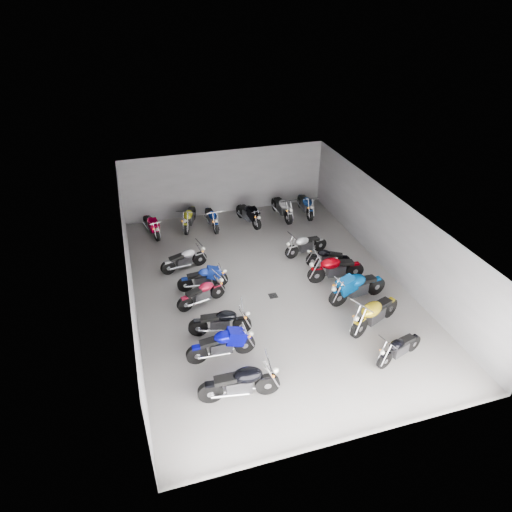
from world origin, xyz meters
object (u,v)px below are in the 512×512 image
(motorcycle_right_b, at_px, (375,313))
(motorcycle_right_f, at_px, (306,245))
(motorcycle_back_b, at_px, (189,217))
(motorcycle_left_d, at_px, (202,293))
(motorcycle_left_e, at_px, (203,278))
(motorcycle_left_c, at_px, (221,322))
(motorcycle_right_e, at_px, (328,258))
(motorcycle_right_d, at_px, (335,268))
(motorcycle_left_f, at_px, (184,259))
(motorcycle_back_e, at_px, (282,207))
(motorcycle_right_c, at_px, (357,287))
(motorcycle_back_f, at_px, (306,205))
(motorcycle_back_d, at_px, (249,214))
(motorcycle_back_a, at_px, (151,225))
(motorcycle_left_a, at_px, (240,383))
(motorcycle_left_b, at_px, (222,345))
(motorcycle_back_c, at_px, (212,218))
(drain_grate, at_px, (273,296))
(motorcycle_right_a, at_px, (399,348))

(motorcycle_right_b, bearing_deg, motorcycle_right_f, -18.56)
(motorcycle_right_f, bearing_deg, motorcycle_back_b, 38.62)
(motorcycle_left_d, height_order, motorcycle_left_e, motorcycle_left_d)
(motorcycle_left_c, distance_m, motorcycle_right_e, 5.81)
(motorcycle_left_c, bearing_deg, motorcycle_left_d, -159.44)
(motorcycle_right_f, bearing_deg, motorcycle_right_d, -179.37)
(motorcycle_left_f, relative_size, motorcycle_back_e, 0.86)
(motorcycle_right_c, xyz_separation_m, motorcycle_back_f, (0.87, 7.16, -0.05))
(motorcycle_right_f, height_order, motorcycle_back_f, motorcycle_back_f)
(motorcycle_left_e, relative_size, motorcycle_back_d, 0.94)
(motorcycle_right_c, xyz_separation_m, motorcycle_right_f, (-0.59, 3.54, -0.10))
(motorcycle_right_f, bearing_deg, motorcycle_left_c, 121.16)
(motorcycle_back_d, height_order, motorcycle_back_f, motorcycle_back_f)
(motorcycle_left_f, distance_m, motorcycle_back_b, 3.66)
(motorcycle_back_a, height_order, motorcycle_back_d, motorcycle_back_d)
(motorcycle_right_f, bearing_deg, motorcycle_back_d, 14.75)
(motorcycle_left_e, height_order, motorcycle_left_f, motorcycle_left_f)
(motorcycle_left_a, relative_size, motorcycle_right_e, 1.34)
(motorcycle_left_e, relative_size, motorcycle_right_f, 0.97)
(motorcycle_left_b, relative_size, motorcycle_back_c, 1.08)
(motorcycle_left_f, xyz_separation_m, motorcycle_right_c, (5.73, -3.87, 0.10))
(motorcycle_left_d, height_order, motorcycle_back_f, motorcycle_back_f)
(motorcycle_left_d, distance_m, motorcycle_back_e, 7.70)
(motorcycle_left_c, distance_m, motorcycle_back_d, 8.00)
(motorcycle_left_c, height_order, motorcycle_back_c, motorcycle_left_c)
(motorcycle_left_a, bearing_deg, motorcycle_back_f, 155.57)
(motorcycle_back_b, xyz_separation_m, motorcycle_back_c, (1.01, -0.31, -0.03))
(motorcycle_left_d, distance_m, motorcycle_right_e, 5.49)
(motorcycle_left_e, relative_size, motorcycle_right_e, 1.11)
(motorcycle_right_b, relative_size, motorcycle_back_a, 1.14)
(motorcycle_right_b, distance_m, motorcycle_right_c, 1.53)
(motorcycle_right_f, distance_m, motorcycle_back_b, 5.83)
(motorcycle_left_e, distance_m, motorcycle_back_f, 7.80)
(drain_grate, relative_size, motorcycle_left_b, 0.15)
(motorcycle_right_e, height_order, motorcycle_right_f, motorcycle_right_f)
(motorcycle_back_f, bearing_deg, motorcycle_left_f, 30.67)
(motorcycle_left_b, bearing_deg, motorcycle_back_c, 169.72)
(motorcycle_left_c, xyz_separation_m, motorcycle_right_a, (5.03, -2.74, -0.05))
(motorcycle_back_b, bearing_deg, motorcycle_left_e, 107.67)
(motorcycle_right_e, height_order, motorcycle_back_a, motorcycle_back_a)
(motorcycle_back_a, bearing_deg, motorcycle_right_f, 135.70)
(motorcycle_left_d, xyz_separation_m, motorcycle_back_f, (6.36, 5.77, 0.05))
(motorcycle_left_f, bearing_deg, motorcycle_left_a, -9.17)
(motorcycle_left_d, bearing_deg, motorcycle_left_f, 167.08)
(motorcycle_right_d, height_order, motorcycle_back_a, motorcycle_right_d)
(motorcycle_right_f, relative_size, motorcycle_back_e, 0.88)
(motorcycle_left_f, bearing_deg, drain_grate, 33.23)
(motorcycle_right_a, distance_m, motorcycle_right_d, 4.54)
(motorcycle_left_c, height_order, motorcycle_right_b, motorcycle_right_b)
(motorcycle_back_d, bearing_deg, motorcycle_back_b, -24.96)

